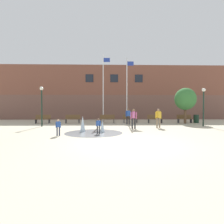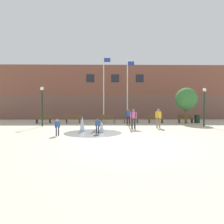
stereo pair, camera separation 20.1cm
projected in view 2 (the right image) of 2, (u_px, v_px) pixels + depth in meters
The scene contains 20 objects.
ground_plane at pixel (126, 144), 8.05m from camera, with size 100.00×100.00×0.00m, color #BCB299.
library_building at pixel (115, 94), 27.78m from camera, with size 36.00×6.05×7.77m.
splash_fountain at pixel (90, 127), 12.00m from camera, with size 3.82×3.82×1.10m.
park_bench_far_left at pixel (44, 119), 18.81m from camera, with size 1.60×0.44×0.91m.
park_bench_left_of_flagpoles at pixel (73, 119), 19.01m from camera, with size 1.60×0.44×0.91m.
park_bench_under_left_flagpole at pixel (108, 119), 19.10m from camera, with size 1.60×0.44×0.91m.
park_bench_under_right_flagpole at pixel (131, 119), 19.05m from camera, with size 1.60×0.44×0.91m.
park_bench_near_trashcan at pixel (156, 119), 18.92m from camera, with size 1.60×0.44×0.91m.
park_bench_far_right at pixel (185, 119), 19.13m from camera, with size 1.60×0.44×0.91m.
teen_by_trashcan at pixel (133, 117), 13.89m from camera, with size 0.50×0.36×1.59m.
adult_watching at pixel (158, 117), 14.38m from camera, with size 0.50×0.39×1.59m.
adult_near_bench at pixel (128, 115), 17.50m from camera, with size 0.50×0.26×1.59m.
child_in_fountain at pixel (98, 125), 11.19m from camera, with size 0.31×0.23×0.99m.
child_with_pink_shirt at pixel (57, 126), 10.44m from camera, with size 0.31×0.19×0.99m.
flagpole_left at pixel (104, 86), 19.42m from camera, with size 0.80×0.10×7.60m.
flagpole_right at pixel (128, 88), 19.46m from camera, with size 0.80×0.10×7.22m.
lamp_post_left_lane at pixel (42, 100), 15.62m from camera, with size 0.32×0.32×3.56m.
lamp_post_right_lane at pixel (204, 101), 15.58m from camera, with size 0.32×0.32×3.44m.
trash_can at pixel (197, 119), 19.14m from camera, with size 0.56×0.56×0.90m, color #193323.
street_tree_near_building at pixel (186, 99), 18.31m from camera, with size 2.19×2.19×3.76m.
Camera 2 is at (-0.76, -8.00, 1.67)m, focal length 28.00 mm.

